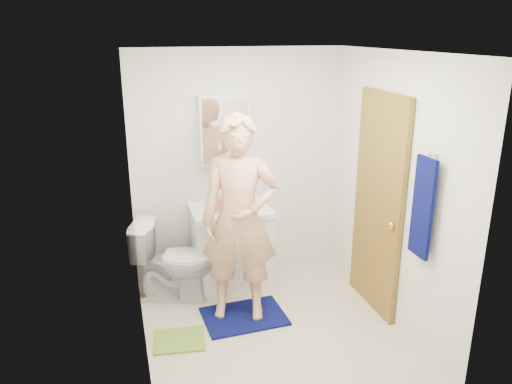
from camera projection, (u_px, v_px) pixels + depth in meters
floor at (271, 329)px, 4.49m from camera, size 2.20×2.40×0.02m
ceiling at (274, 50)px, 3.73m from camera, size 2.20×2.40×0.02m
wall_back at (237, 166)px, 5.21m from camera, size 2.20×0.02×2.40m
wall_front at (334, 266)px, 3.00m from camera, size 2.20×0.02×2.40m
wall_left at (135, 216)px, 3.82m from camera, size 0.02×2.40×2.40m
wall_right at (392, 191)px, 4.40m from camera, size 0.02×2.40×2.40m
vanity_cabinet at (231, 249)px, 5.15m from camera, size 0.75×0.55×0.80m
countertop at (230, 210)px, 5.02m from camera, size 0.79×0.59×0.05m
sink_basin at (230, 209)px, 5.02m from camera, size 0.40×0.40×0.03m
faucet at (226, 197)px, 5.16m from camera, size 0.03×0.03×0.12m
medicine_cabinet at (224, 130)px, 4.99m from camera, size 0.50×0.12×0.70m
mirror_panel at (225, 131)px, 4.93m from camera, size 0.46×0.01×0.66m
door at (378, 205)px, 4.58m from camera, size 0.05×0.80×2.05m
door_knob at (392, 225)px, 4.30m from camera, size 0.07×0.07×0.07m
towel at (423, 208)px, 3.84m from camera, size 0.03×0.24×0.80m
towel_hook at (433, 154)px, 3.72m from camera, size 0.06×0.02×0.02m
toilet at (175, 260)px, 4.89m from camera, size 0.88×0.67×0.80m
bath_mat at (244, 316)px, 4.65m from camera, size 0.77×0.56×0.02m
green_rug at (179, 340)px, 4.29m from camera, size 0.47×0.41×0.02m
soap_dispenser at (217, 201)px, 4.89m from camera, size 0.10×0.10×0.20m
toothbrush_cup at (238, 199)px, 5.12m from camera, size 0.14×0.14×0.10m
man at (240, 220)px, 4.39m from camera, size 0.79×0.64×1.88m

